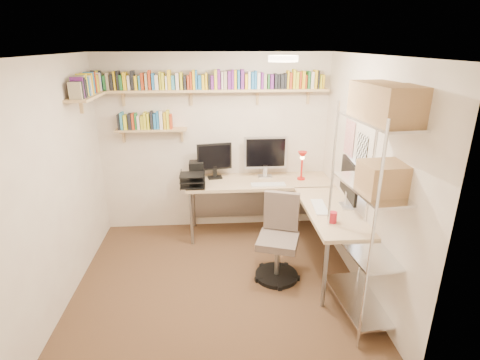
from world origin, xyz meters
TOP-DOWN VIEW (x-y plane):
  - ground at (0.00, 0.00)m, footprint 3.20×3.20m
  - room_shell at (0.00, 0.00)m, footprint 3.24×3.04m
  - wall_shelves at (-0.41, 1.30)m, footprint 3.12×1.09m
  - corner_desk at (0.70, 0.92)m, footprint 2.16×2.06m
  - office_chair at (0.71, 0.11)m, footprint 0.56×0.57m
  - wire_rack at (1.42, -0.67)m, footprint 0.52×0.94m

SIDE VIEW (x-z plane):
  - ground at x=0.00m, z-range 0.00..0.00m
  - office_chair at x=0.71m, z-range -0.08..0.92m
  - corner_desk at x=0.70m, z-range 0.10..1.50m
  - room_shell at x=0.00m, z-range 0.29..2.81m
  - wire_rack at x=1.42m, z-range 0.57..2.87m
  - wall_shelves at x=-0.41m, z-range 1.63..2.42m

